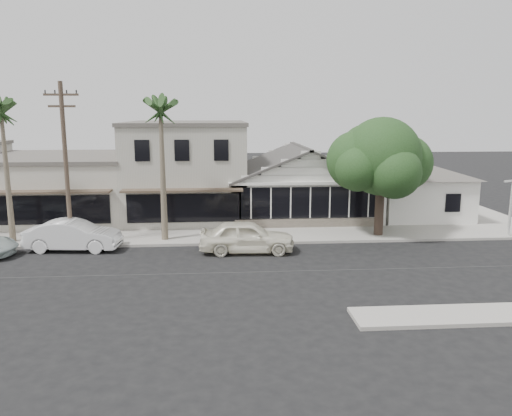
{
  "coord_description": "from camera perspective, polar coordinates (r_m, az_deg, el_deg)",
  "views": [
    {
      "loc": [
        -0.77,
        -22.37,
        7.38
      ],
      "look_at": [
        1.36,
        6.0,
        1.92
      ],
      "focal_mm": 35.0,
      "sensor_mm": 36.0,
      "label": 1
    }
  ],
  "objects": [
    {
      "name": "row_building_near",
      "position": [
        36.17,
        -7.83,
        4.22
      ],
      "size": [
        8.0,
        10.0,
        6.5
      ],
      "primitive_type": "cube",
      "color": "#B9B6A7",
      "rests_on": "ground"
    },
    {
      "name": "ground",
      "position": [
        23.57,
        -2.23,
        -7.39
      ],
      "size": [
        140.0,
        140.0,
        0.0
      ],
      "primitive_type": "plane",
      "color": "black",
      "rests_on": "ground"
    },
    {
      "name": "corner_shop",
      "position": [
        35.63,
        5.07,
        3.15
      ],
      "size": [
        10.4,
        8.6,
        5.1
      ],
      "color": "white",
      "rests_on": "ground"
    },
    {
      "name": "car_0",
      "position": [
        26.66,
        -1.04,
        -3.28
      ],
      "size": [
        5.13,
        2.24,
        1.72
      ],
      "primitive_type": "imported",
      "rotation": [
        0.0,
        0.0,
        1.53
      ],
      "color": "white",
      "rests_on": "ground"
    },
    {
      "name": "palm_east",
      "position": [
        28.55,
        -10.86,
        10.9
      ],
      "size": [
        3.01,
        3.01,
        8.72
      ],
      "color": "#726651",
      "rests_on": "ground"
    },
    {
      "name": "row_building_midnear",
      "position": [
        37.95,
        -21.48,
        2.12
      ],
      "size": [
        10.0,
        10.0,
        4.2
      ],
      "primitive_type": "cube",
      "color": "beige",
      "rests_on": "ground"
    },
    {
      "name": "side_cottage",
      "position": [
        37.1,
        17.88,
        1.23
      ],
      "size": [
        6.0,
        6.0,
        3.0
      ],
      "primitive_type": "cube",
      "color": "white",
      "rests_on": "ground"
    },
    {
      "name": "utility_pole",
      "position": [
        28.89,
        -20.92,
        5.01
      ],
      "size": [
        1.8,
        0.24,
        9.0
      ],
      "color": "brown",
      "rests_on": "ground"
    },
    {
      "name": "sidewalk_north",
      "position": [
        30.88,
        -17.74,
        -3.34
      ],
      "size": [
        90.0,
        3.5,
        0.15
      ],
      "primitive_type": "cube",
      "color": "#9E9991",
      "rests_on": "ground"
    },
    {
      "name": "palm_mid",
      "position": [
        30.9,
        -27.12,
        9.63
      ],
      "size": [
        2.66,
        2.66,
        8.52
      ],
      "color": "#726651",
      "rests_on": "ground"
    },
    {
      "name": "shade_tree",
      "position": [
        30.41,
        13.95,
        5.5
      ],
      "size": [
        6.43,
        5.82,
        7.14
      ],
      "rotation": [
        0.0,
        0.0,
        0.14
      ],
      "color": "#3F2F26",
      "rests_on": "ground"
    },
    {
      "name": "car_1",
      "position": [
        28.83,
        -20.15,
        -2.94
      ],
      "size": [
        5.15,
        2.16,
        1.65
      ],
      "primitive_type": "imported",
      "rotation": [
        0.0,
        0.0,
        1.49
      ],
      "color": "white",
      "rests_on": "ground"
    }
  ]
}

